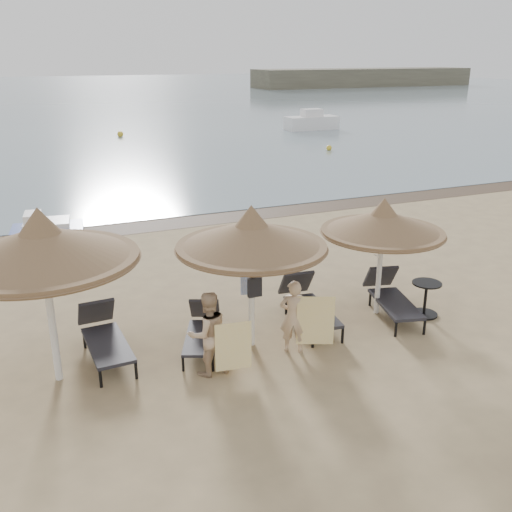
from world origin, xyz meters
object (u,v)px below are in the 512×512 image
Objects in this scene: lounger_near_left at (202,329)px; lounger_far_right at (391,296)px; palapa_left at (42,245)px; person_left at (208,327)px; palapa_center at (251,235)px; person_right at (293,311)px; pedal_boat at (47,231)px; lounger_far_left at (104,335)px; palapa_right at (383,223)px; side_table at (425,300)px; lounger_near_right at (307,303)px.

lounger_far_right is at bearing 20.58° from lounger_near_left.
person_left is at bearing -18.29° from palapa_left.
palapa_center is 1.69× the size of person_right.
lounger_far_left is at bearing -79.43° from pedal_boat.
palapa_left is 1.45× the size of pedal_boat.
palapa_center is 1.09× the size of palapa_right.
lounger_far_right is 2.79× the size of side_table.
lounger_near_right reaches higher than side_table.
lounger_near_right is 9.29m from pedal_boat.
lounger_near_left is at bearing 159.76° from palapa_center.
person_right reaches higher than lounger_far_right.
palapa_center is at bearing -2.38° from palapa_left.
lounger_far_right is at bearing -173.43° from person_left.
person_right is at bearing -23.33° from lounger_far_left.
lounger_near_left is 1.86m from person_right.
lounger_far_left is at bearing -171.17° from lounger_far_right.
palapa_center reaches higher than pedal_boat.
palapa_right is at bearing -1.53° from lounger_near_right.
palapa_center is 3.74× the size of side_table.
pedal_boat is at bearing -38.68° from person_right.
palapa_left is 5.61m from lounger_near_right.
palapa_left is 3.69m from palapa_center.
lounger_near_right reaches higher than lounger_near_left.
palapa_right reaches higher than person_right.
lounger_near_left is 5.02m from side_table.
pedal_boat is (-6.47, 8.17, -1.75)m from palapa_right.
palapa_left is 8.59m from pedal_boat.
person_right is (1.56, -0.88, 0.50)m from lounger_near_left.
lounger_near_left is 8.47m from pedal_boat.
side_table is 11.40m from pedal_boat.
lounger_near_left is at bearing 179.35° from palapa_right.
palapa_right is 6.17m from lounger_far_left.
pedal_boat is (-0.55, 7.74, -0.06)m from lounger_far_left.
lounger_far_left is 0.97× the size of lounger_near_right.
person_left is (2.55, -0.84, -1.61)m from palapa_left.
pedal_boat is (-6.75, 8.29, -0.05)m from lounger_far_right.
palapa_center is 4.51m from side_table.
pedal_boat is at bearing 87.51° from palapa_left.
palapa_right is 10.56m from pedal_boat.
side_table is 0.45× the size of person_right.
palapa_center is 2.46m from lounger_near_right.
palapa_center reaches higher than lounger_near_left.
lounger_far_left reaches higher than lounger_near_left.
person_right is at bearing -161.57° from palapa_right.
palapa_center is at bearing 2.58° from lounger_near_left.
person_left is (-1.13, -0.69, -1.37)m from palapa_center.
side_table is at bearing -9.85° from lounger_near_right.
person_left is 0.83× the size of pedal_boat.
palapa_right is 1.26× the size of lounger_far_left.
lounger_near_right is at bearing -101.66° from person_right.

